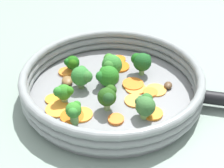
% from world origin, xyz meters
% --- Properties ---
extents(ground_plane, '(4.00, 4.00, 0.00)m').
position_xyz_m(ground_plane, '(0.00, 0.00, 0.00)').
color(ground_plane, gray).
extents(skillet, '(0.34, 0.34, 0.01)m').
position_xyz_m(skillet, '(0.00, 0.00, 0.01)').
color(skillet, gray).
rests_on(skillet, ground_plane).
extents(skillet_rim_wall, '(0.36, 0.36, 0.05)m').
position_xyz_m(skillet_rim_wall, '(0.00, 0.00, 0.04)').
color(skillet_rim_wall, gray).
rests_on(skillet_rim_wall, skillet).
extents(skillet_rivet_left, '(0.01, 0.01, 0.01)m').
position_xyz_m(skillet_rivet_left, '(-0.16, 0.02, 0.01)').
color(skillet_rivet_left, gray).
rests_on(skillet_rivet_left, skillet).
extents(skillet_rivet_right, '(0.01, 0.01, 0.01)m').
position_xyz_m(skillet_rivet_right, '(-0.16, -0.06, 0.01)').
color(skillet_rivet_right, gray).
rests_on(skillet_rivet_right, skillet).
extents(carrot_slice_0, '(0.06, 0.06, 0.00)m').
position_xyz_m(carrot_slice_0, '(-0.05, 0.02, 0.01)').
color(carrot_slice_0, orange).
rests_on(carrot_slice_0, skillet).
extents(carrot_slice_1, '(0.05, 0.05, 0.00)m').
position_xyz_m(carrot_slice_1, '(0.01, -0.09, 0.01)').
color(carrot_slice_1, orange).
rests_on(carrot_slice_1, skillet).
extents(carrot_slice_2, '(0.03, 0.03, 0.01)m').
position_xyz_m(carrot_slice_2, '(-0.04, 0.08, 0.01)').
color(carrot_slice_2, orange).
rests_on(carrot_slice_2, skillet).
extents(carrot_slice_3, '(0.04, 0.04, 0.00)m').
position_xyz_m(carrot_slice_3, '(-0.09, 0.05, 0.01)').
color(carrot_slice_3, orange).
rests_on(carrot_slice_3, skillet).
extents(carrot_slice_4, '(0.06, 0.06, 0.00)m').
position_xyz_m(carrot_slice_4, '(-0.04, -0.02, 0.01)').
color(carrot_slice_4, orange).
rests_on(carrot_slice_4, skillet).
extents(carrot_slice_5, '(0.04, 0.04, 0.01)m').
position_xyz_m(carrot_slice_5, '(0.12, -0.03, 0.01)').
color(carrot_slice_5, orange).
rests_on(carrot_slice_5, skillet).
extents(carrot_slice_6, '(0.04, 0.04, 0.00)m').
position_xyz_m(carrot_slice_6, '(-0.08, -0.02, 0.01)').
color(carrot_slice_6, orange).
rests_on(carrot_slice_6, skillet).
extents(carrot_slice_7, '(0.06, 0.06, 0.01)m').
position_xyz_m(carrot_slice_7, '(-0.04, -0.03, 0.01)').
color(carrot_slice_7, orange).
rests_on(carrot_slice_7, skillet).
extents(carrot_slice_8, '(0.05, 0.05, 0.00)m').
position_xyz_m(carrot_slice_8, '(0.02, -0.12, 0.01)').
color(carrot_slice_8, orange).
rests_on(carrot_slice_8, skillet).
extents(carrot_slice_9, '(0.06, 0.06, 0.00)m').
position_xyz_m(carrot_slice_9, '(-0.08, -0.03, 0.01)').
color(carrot_slice_9, '#F99A38').
rests_on(carrot_slice_9, skillet).
extents(carrot_slice_10, '(0.05, 0.05, 0.00)m').
position_xyz_m(carrot_slice_10, '(0.03, 0.09, 0.01)').
color(carrot_slice_10, orange).
rests_on(carrot_slice_10, skillet).
extents(carrot_slice_11, '(0.06, 0.06, 0.00)m').
position_xyz_m(carrot_slice_11, '(0.07, 0.09, 0.01)').
color(carrot_slice_11, orange).
rests_on(carrot_slice_11, skillet).
extents(carrot_slice_12, '(0.04, 0.04, 0.00)m').
position_xyz_m(carrot_slice_12, '(0.10, 0.07, 0.01)').
color(carrot_slice_12, orange).
rests_on(carrot_slice_12, skillet).
extents(carrot_slice_13, '(0.06, 0.06, 0.00)m').
position_xyz_m(carrot_slice_13, '(0.04, 0.10, 0.01)').
color(carrot_slice_13, '#D95E13').
rests_on(carrot_slice_13, skillet).
extents(broccoli_floret_0, '(0.05, 0.04, 0.05)m').
position_xyz_m(broccoli_floret_0, '(0.06, 0.01, 0.04)').
color(broccoli_floret_0, '#688550').
rests_on(broccoli_floret_0, skillet).
extents(broccoli_floret_1, '(0.03, 0.03, 0.04)m').
position_xyz_m(broccoli_floret_1, '(0.03, 0.11, 0.04)').
color(broccoli_floret_1, '#5D914A').
rests_on(broccoli_floret_1, skillet).
extents(broccoli_floret_2, '(0.05, 0.04, 0.05)m').
position_xyz_m(broccoli_floret_2, '(-0.04, -0.08, 0.04)').
color(broccoli_floret_2, '#86B664').
rests_on(broccoli_floret_2, skillet).
extents(broccoli_floret_3, '(0.04, 0.05, 0.05)m').
position_xyz_m(broccoli_floret_3, '(0.02, -0.05, 0.04)').
color(broccoli_floret_3, '#618954').
rests_on(broccoli_floret_3, skillet).
extents(broccoli_floret_4, '(0.04, 0.03, 0.04)m').
position_xyz_m(broccoli_floret_4, '(0.07, 0.07, 0.04)').
color(broccoli_floret_4, '#8CB069').
rests_on(broccoli_floret_4, skillet).
extents(broccoli_floret_5, '(0.04, 0.04, 0.04)m').
position_xyz_m(broccoli_floret_5, '(-0.08, 0.06, 0.04)').
color(broccoli_floret_5, '#89B65C').
rests_on(broccoli_floret_5, skillet).
extents(broccoli_floret_6, '(0.04, 0.04, 0.05)m').
position_xyz_m(broccoli_floret_6, '(0.01, -0.01, 0.03)').
color(broccoli_floret_6, '#8EAD68').
rests_on(broccoli_floret_6, skillet).
extents(broccoli_floret_7, '(0.03, 0.03, 0.04)m').
position_xyz_m(broccoli_floret_7, '(0.10, -0.03, 0.03)').
color(broccoli_floret_7, '#7DA04D').
rests_on(broccoli_floret_7, skillet).
extents(broccoli_floret_8, '(0.04, 0.04, 0.05)m').
position_xyz_m(broccoli_floret_8, '(-0.01, 0.06, 0.04)').
color(broccoli_floret_8, '#89A76A').
rests_on(broccoli_floret_8, skillet).
extents(mushroom_piece_0, '(0.04, 0.04, 0.01)m').
position_xyz_m(mushroom_piece_0, '(0.09, 0.01, 0.02)').
color(mushroom_piece_0, brown).
rests_on(mushroom_piece_0, skillet).
extents(mushroom_piece_1, '(0.02, 0.02, 0.01)m').
position_xyz_m(mushroom_piece_1, '(-0.11, -0.05, 0.02)').
color(mushroom_piece_1, '#523A25').
rests_on(mushroom_piece_1, skillet).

